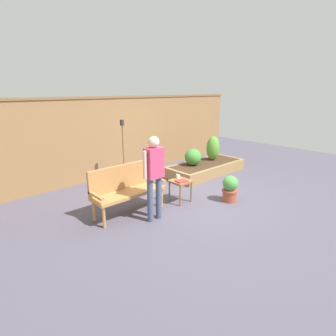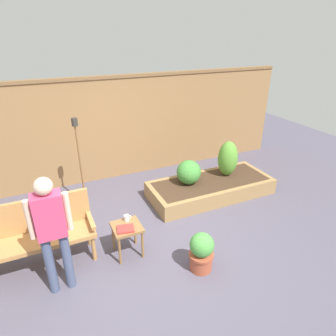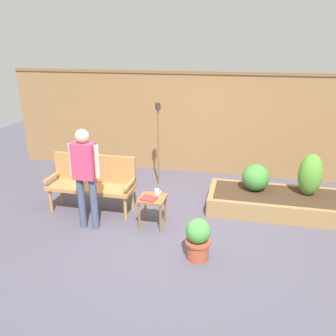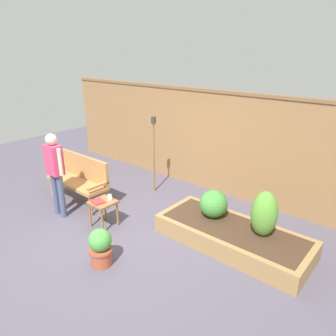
# 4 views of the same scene
# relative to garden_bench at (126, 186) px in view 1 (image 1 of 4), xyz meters

# --- Properties ---
(ground_plane) EXTENTS (14.00, 14.00, 0.00)m
(ground_plane) POSITION_rel_garden_bench_xyz_m (1.48, -0.41, -0.54)
(ground_plane) COLOR #514C5B
(fence_back) EXTENTS (8.40, 0.14, 2.16)m
(fence_back) POSITION_rel_garden_bench_xyz_m (1.48, 2.19, 0.55)
(fence_back) COLOR olive
(fence_back) RESTS_ON ground_plane
(garden_bench) EXTENTS (1.44, 0.48, 0.94)m
(garden_bench) POSITION_rel_garden_bench_xyz_m (0.00, 0.00, 0.00)
(garden_bench) COLOR #B77F47
(garden_bench) RESTS_ON ground_plane
(side_table) EXTENTS (0.40, 0.40, 0.48)m
(side_table) POSITION_rel_garden_bench_xyz_m (1.13, -0.35, -0.15)
(side_table) COLOR olive
(side_table) RESTS_ON ground_plane
(cup_on_table) EXTENTS (0.11, 0.07, 0.09)m
(cup_on_table) POSITION_rel_garden_bench_xyz_m (1.17, -0.22, -0.02)
(cup_on_table) COLOR white
(cup_on_table) RESTS_ON side_table
(book_on_table) EXTENTS (0.26, 0.23, 0.02)m
(book_on_table) POSITION_rel_garden_bench_xyz_m (1.09, -0.42, -0.05)
(book_on_table) COLOR #B2332D
(book_on_table) RESTS_ON side_table
(potted_boxwood) EXTENTS (0.34, 0.34, 0.57)m
(potted_boxwood) POSITION_rel_garden_bench_xyz_m (1.94, -1.05, -0.25)
(potted_boxwood) COLOR #A84C33
(potted_boxwood) RESTS_ON ground_plane
(raised_planter_bed) EXTENTS (2.40, 1.00, 0.30)m
(raised_planter_bed) POSITION_rel_garden_bench_xyz_m (3.11, 0.60, -0.39)
(raised_planter_bed) COLOR #997547
(raised_planter_bed) RESTS_ON ground_plane
(shrub_near_bench) EXTENTS (0.46, 0.46, 0.46)m
(shrub_near_bench) POSITION_rel_garden_bench_xyz_m (2.67, 0.71, -0.01)
(shrub_near_bench) COLOR brown
(shrub_near_bench) RESTS_ON raised_planter_bed
(shrub_far_corner) EXTENTS (0.39, 0.39, 0.71)m
(shrub_far_corner) POSITION_rel_garden_bench_xyz_m (3.54, 0.71, 0.11)
(shrub_far_corner) COLOR brown
(shrub_far_corner) RESTS_ON raised_planter_bed
(tiki_torch) EXTENTS (0.10, 0.10, 1.64)m
(tiki_torch) POSITION_rel_garden_bench_xyz_m (0.81, 1.30, 0.58)
(tiki_torch) COLOR brown
(tiki_torch) RESTS_ON ground_plane
(person_by_bench) EXTENTS (0.47, 0.20, 1.56)m
(person_by_bench) POSITION_rel_garden_bench_xyz_m (0.19, -0.62, 0.39)
(person_by_bench) COLOR #475170
(person_by_bench) RESTS_ON ground_plane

